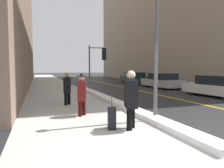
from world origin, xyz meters
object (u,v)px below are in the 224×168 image
Objects in this scene: parked_car_dark_green at (134,78)px; pedestrian_in_fedora at (82,92)px; rolling_suitcase at (112,118)px; traffic_light_near at (99,59)px; parked_car_silver at (162,81)px; lamp_post at (157,23)px; pedestrian_in_glasses at (131,97)px; pedestrian_nearside at (67,87)px; parked_car_white at (218,87)px.

pedestrian_in_fedora is at bearing 153.62° from parked_car_dark_green.
parked_car_dark_green is at bearing 167.84° from rolling_suitcase.
traffic_light_near is 6.13m from parked_car_silver.
pedestrian_in_fedora is (-2.88, -8.17, -1.57)m from traffic_light_near.
lamp_post is 9.64m from traffic_light_near.
pedestrian_in_glasses reaches higher than pedestrian_in_fedora.
parked_car_silver is (6.56, 10.23, -2.52)m from lamp_post.
pedestrian_nearside is 4.57m from rolling_suitcase.
traffic_light_near reaches higher than pedestrian_in_glasses.
rolling_suitcase is (-0.50, 0.18, -0.60)m from pedestrian_in_glasses.
pedestrian_in_glasses is (-1.92, -10.28, -1.51)m from traffic_light_near.
parked_car_white is 9.46m from rolling_suitcase.
traffic_light_near is at bearing 174.89° from pedestrian_in_fedora.
pedestrian_in_fedora is 0.33× the size of parked_car_dark_green.
pedestrian_nearside is (-3.06, -5.61, -1.58)m from traffic_light_near.
parked_car_white is (7.77, 4.77, -0.30)m from pedestrian_in_glasses.
parked_car_dark_green is at bearing -2.01° from parked_car_silver.
traffic_light_near is 2.06× the size of pedestrian_in_glasses.
parked_car_white is 12.10m from parked_car_dark_green.
parked_car_white is at bearing 135.84° from pedestrian_in_glasses.
rolling_suitcase is at bearing -98.27° from traffic_light_near.
pedestrian_in_glasses is at bearing -149.19° from lamp_post.
pedestrian_in_fedora is at bearing -152.34° from rolling_suitcase.
pedestrian_nearside is (-0.19, 2.56, -0.01)m from pedestrian_in_fedora.
pedestrian_in_glasses is (-1.18, -0.70, -2.22)m from lamp_post.
pedestrian_in_fedora reaches higher than parked_car_dark_green.
pedestrian_in_fedora reaches higher than parked_car_white.
parked_car_dark_green is (0.03, 12.10, 0.00)m from parked_car_white.
parked_car_silver is at bearing 149.68° from pedestrian_in_fedora.
pedestrian_in_fedora is 0.35× the size of parked_car_silver.
parked_car_silver is (8.88, 6.26, -0.24)m from pedestrian_nearside.
pedestrian_nearside is at bearing -157.53° from rolling_suitcase.
traffic_light_near is 9.02m from parked_car_dark_green.
pedestrian_in_fedora is 17.16m from parked_car_dark_green.
pedestrian_in_fedora reaches higher than rolling_suitcase.
rolling_suitcase is (-1.67, -0.52, -2.82)m from lamp_post.
lamp_post reaches higher than parked_car_white.
parked_car_dark_green is (8.95, 12.19, -0.24)m from pedestrian_nearside.
parked_car_silver is at bearing 11.54° from traffic_light_near.
parked_car_dark_green reaches higher than rolling_suitcase.
parked_car_dark_green is at bearing 158.02° from pedestrian_nearside.
parked_car_silver is at bearing -2.89° from parked_car_white.
lamp_post is 8.15m from parked_car_white.
pedestrian_in_fedora is 1.63× the size of rolling_suitcase.
pedestrian_in_glasses reaches higher than parked_car_white.
traffic_light_near is 0.77× the size of parked_car_silver.
pedestrian_nearside is at bearing 148.06° from parked_car_dark_green.
parked_car_silver reaches higher than parked_car_dark_green.
pedestrian_in_glasses is at bearing 28.03° from pedestrian_nearside.
pedestrian_nearside is 0.32× the size of parked_car_dark_green.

